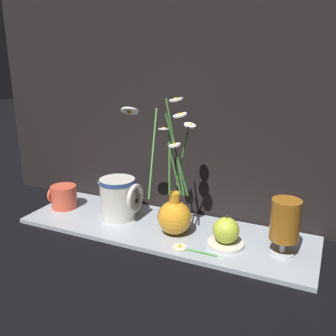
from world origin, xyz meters
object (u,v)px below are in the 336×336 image
(yellow_mug, at_px, (64,196))
(tea_glass, at_px, (285,221))
(ceramic_pitcher, at_px, (119,197))
(vase_with_flowers, at_px, (174,211))
(orange_fruit, at_px, (226,230))

(yellow_mug, height_order, tea_glass, tea_glass)
(ceramic_pitcher, xyz_separation_m, tea_glass, (0.49, -0.02, 0.02))
(yellow_mug, xyz_separation_m, tea_glass, (0.69, -0.01, 0.05))
(tea_glass, bearing_deg, vase_with_flowers, -178.16)
(yellow_mug, distance_m, ceramic_pitcher, 0.21)
(ceramic_pitcher, relative_size, orange_fruit, 1.75)
(vase_with_flowers, xyz_separation_m, orange_fruit, (0.15, -0.01, -0.02))
(orange_fruit, bearing_deg, vase_with_flowers, 176.72)
(vase_with_flowers, bearing_deg, ceramic_pitcher, 171.84)
(yellow_mug, distance_m, orange_fruit, 0.55)
(vase_with_flowers, distance_m, yellow_mug, 0.40)
(vase_with_flowers, relative_size, yellow_mug, 4.16)
(ceramic_pitcher, bearing_deg, vase_with_flowers, -8.16)
(yellow_mug, height_order, ceramic_pitcher, ceramic_pitcher)
(yellow_mug, xyz_separation_m, orange_fruit, (0.55, -0.03, 0.01))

